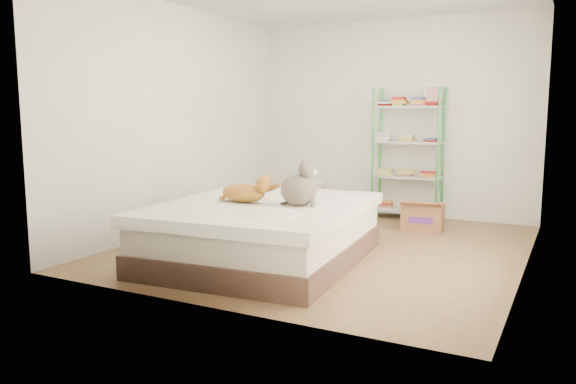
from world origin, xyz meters
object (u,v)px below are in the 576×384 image
Objects in this scene: grey_cat at (299,183)px; white_bin at (311,196)px; bed at (264,232)px; shelf_unit at (408,152)px; orange_cat at (243,191)px; cardboard_box at (423,217)px.

grey_cat is 0.93× the size of white_bin.
grey_cat reaches higher than white_bin.
bed is 1.32× the size of shelf_unit.
grey_cat is at bearing 8.80° from orange_cat.
grey_cat is 2.71m from shelf_unit.
orange_cat is at bearing -106.28° from shelf_unit.
white_bin reaches higher than cardboard_box.
grey_cat reaches higher than cardboard_box.
orange_cat is 2.77m from white_bin.
shelf_unit reaches higher than white_bin.
white_bin is at bearing 155.54° from cardboard_box.
orange_cat is at bearing 79.38° from grey_cat.
grey_cat reaches higher than bed.
white_bin is (-1.36, -0.07, -0.67)m from shelf_unit.
bed is 0.43m from orange_cat.
cardboard_box is at bearing -60.33° from shelf_unit.
orange_cat is 2.44m from cardboard_box.
cardboard_box is at bearing 59.28° from bed.
orange_cat is at bearing -168.70° from bed.
orange_cat is at bearing -78.27° from white_bin.
grey_cat is at bearing -112.62° from cardboard_box.
bed is 5.68× the size of grey_cat.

